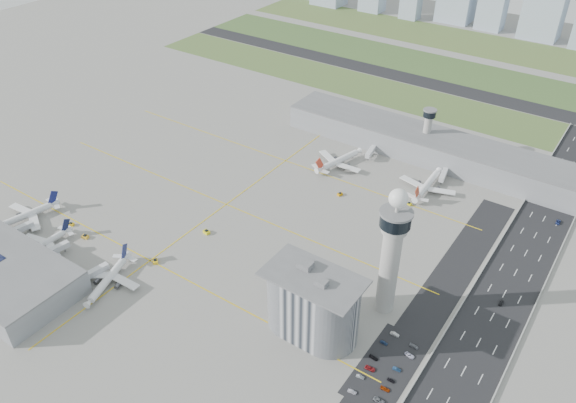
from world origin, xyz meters
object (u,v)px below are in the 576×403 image
Objects in this scene: jet_bridge_far_1 at (445,171)px; car_lot_7 at (385,389)px; tug_4 at (340,194)px; secondary_tower at (427,128)px; airplane_near_b at (41,242)px; car_lot_1 at (360,377)px; airplane_far_b at (428,181)px; jet_bridge_near_2 at (82,281)px; car_lot_0 at (352,391)px; car_lot_8 at (391,380)px; jet_bridge_near_0 at (8,236)px; car_lot_2 at (370,368)px; tug_3 at (206,232)px; car_hw_4 at (559,168)px; jet_bridge_far_0 at (374,149)px; airplane_near_c at (107,276)px; control_tower at (392,248)px; car_lot_3 at (374,358)px; airplane_near_a at (23,212)px; tug_0 at (71,224)px; jet_bridge_near_1 at (43,258)px; car_hw_2 at (558,222)px; car_lot_6 at (379,401)px; airplane_far_a at (340,157)px; car_lot_11 at (414,346)px; car_lot_4 at (384,343)px; tug_1 at (85,236)px; admin_building at (313,304)px; car_hw_1 at (501,303)px; car_lot_10 at (410,355)px; tug_2 at (155,261)px; tug_5 at (409,204)px; car_lot_5 at (395,334)px; car_lot_9 at (397,369)px.

jet_bridge_far_1 reaches higher than car_lot_7.
secondary_tower is at bearing 95.50° from tug_4.
airplane_near_b is 175.89m from car_lot_1.
airplane_far_b reaches higher than jet_bridge_near_2.
car_lot_0 is 1.14× the size of car_lot_8.
car_lot_2 is (196.30, 34.20, -2.25)m from jet_bridge_near_0.
tug_3 is 1.05× the size of car_hw_4.
jet_bridge_far_0 reaches higher than car_lot_2.
tug_3 is at bearing 149.75° from airplane_near_c.
jet_bridge_far_0 is 50.00m from jet_bridge_far_1.
car_lot_3 is (9.88, -29.03, -34.48)m from control_tower.
tug_3 is 127.86m from car_lot_8.
airplane_near_a reaches higher than airplane_near_b.
control_tower is at bearing 79.42° from tug_0.
tug_4 is at bearing -24.08° from jet_bridge_near_1.
tug_3 is at bearing -24.52° from jet_bridge_far_0.
jet_bridge_far_1 is at bearing 158.15° from tug_3.
control_tower is at bearing -116.97° from car_hw_2.
car_lot_6 is at bearing 64.14° from tug_0.
airplane_near_a is 1.14× the size of airplane_near_b.
car_hw_4 is at bearing -43.02° from airplane_far_a.
car_lot_11 is at bearing -33.21° from control_tower.
airplane_near_a is 2.84× the size of jet_bridge_far_1.
car_lot_4 is (194.81, 49.60, -2.27)m from jet_bridge_near_0.
tug_1 is at bearing -163.83° from control_tower.
control_tower reaches higher than airplane_near_c.
airplane_near_a is at bearing 89.88° from car_lot_7.
airplane_near_a reaches higher than tug_0.
car_lot_1 is 0.86× the size of car_lot_3.
airplane_far_a is at bearing 40.73° from car_lot_4.
admin_building is 10.76× the size of car_hw_1.
car_hw_2 is (204.06, 156.86, -0.36)m from tug_1.
tug_4 is at bearing 53.87° from car_lot_10.
tug_3 is 122.15m from car_lot_0.
airplane_near_c is 208.77m from jet_bridge_far_1.
car_lot_3 is (134.88, 39.97, -2.29)m from jet_bridge_near_2.
tug_2 is 1.02× the size of car_lot_1.
jet_bridge_near_0 is 3.69× the size of car_lot_7.
tug_5 reaches higher than car_lot_1.
jet_bridge_far_0 is at bearing 16.73° from car_lot_1.
jet_bridge_near_0 reaches higher than car_lot_4.
car_lot_5 is (136.52, 56.47, -2.20)m from jet_bridge_near_2.
car_lot_3 is (0.01, 11.58, 0.01)m from car_lot_1.
secondary_tower is at bearing -162.37° from car_hw_4.
car_lot_8 is at bearing -72.77° from car_lot_1.
tug_3 is (65.79, 37.06, 0.15)m from tug_0.
admin_building is 1.09× the size of airplane_near_c.
jet_bridge_far_0 reaches higher than car_lot_9.
car_lot_2 is 1.36× the size of car_lot_8.
jet_bridge_far_1 is 3.69× the size of car_lot_7.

